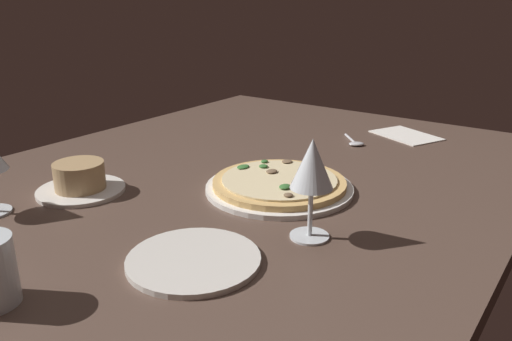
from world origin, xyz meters
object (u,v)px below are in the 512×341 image
ramekin_on_saucer (80,180)px  side_plate (194,260)px  pizza_main (280,184)px  spoon (355,142)px  paper_menu (406,135)px  wine_glass_far (312,168)px

ramekin_on_saucer → side_plate: (-7.96, -37.19, -2.08)cm
pizza_main → spoon: 38.86cm
paper_menu → spoon: (-15.69, 8.11, 0.31)cm
pizza_main → spoon: pizza_main is taller
pizza_main → ramekin_on_saucer: 39.71cm
spoon → side_plate: bearing=-174.0°
side_plate → paper_menu: (86.45, -0.73, -0.30)cm
ramekin_on_saucer → wine_glass_far: (9.14, -46.97, 9.43)cm
ramekin_on_saucer → spoon: bearing=-25.4°
paper_menu → pizza_main: bearing=-161.5°
wine_glass_far → paper_menu: bearing=7.4°
ramekin_on_saucer → side_plate: bearing=-102.1°
wine_glass_far → pizza_main: bearing=45.9°
ramekin_on_saucer → paper_menu: size_ratio=1.00×
side_plate → pizza_main: bearing=9.9°
side_plate → spoon: (70.75, 7.38, 0.01)cm
wine_glass_far → ramekin_on_saucer: bearing=101.0°
spoon → ramekin_on_saucer: bearing=154.6°
ramekin_on_saucer → spoon: ramekin_on_saucer is taller
pizza_main → wine_glass_far: wine_glass_far is taller
ramekin_on_saucer → wine_glass_far: bearing=-79.0°
ramekin_on_saucer → paper_menu: ramekin_on_saucer is taller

